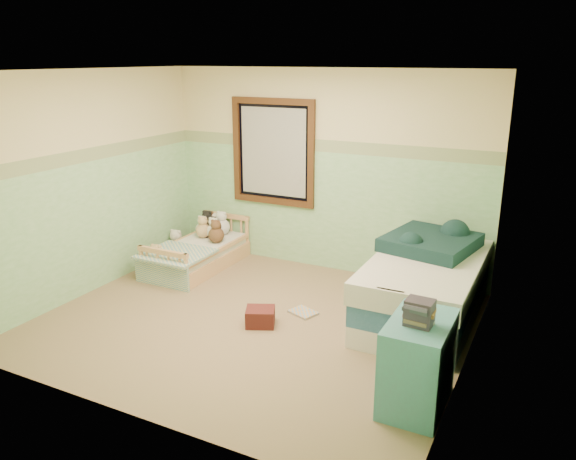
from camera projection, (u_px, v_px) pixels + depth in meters
The scene contains 33 objects.
floor at pixel (253, 322), 5.83m from camera, with size 4.20×3.60×0.02m, color #705F4A.
ceiling at pixel (248, 69), 5.09m from camera, with size 4.20×3.60×0.02m, color white.
wall_back at pixel (324, 172), 7.00m from camera, with size 4.20×0.04×2.50m, color beige.
wall_front at pixel (121, 262), 3.93m from camera, with size 4.20×0.04×2.50m, color beige.
wall_left at pixel (90, 183), 6.36m from camera, with size 0.04×3.60×2.50m, color beige.
wall_right at pixel (475, 233), 4.56m from camera, with size 0.04×3.60×2.50m, color beige.
wainscot_mint at pixel (323, 211), 7.13m from camera, with size 4.20×0.01×1.50m, color #78B777.
border_strip at pixel (324, 146), 6.89m from camera, with size 4.20×0.01×0.15m, color #49684B.
window_frame at pixel (273, 152), 7.21m from camera, with size 1.16×0.06×1.36m, color #452716.
window_blinds at pixel (273, 152), 7.22m from camera, with size 0.92×0.01×1.12m, color beige.
toddler_bed_frame at pixel (198, 260), 7.31m from camera, with size 0.72×1.44×0.19m, color tan.
toddler_mattress at pixel (198, 249), 7.27m from camera, with size 0.66×1.38×0.12m, color white.
patchwork_quilt at pixel (176, 254), 6.86m from camera, with size 0.78×0.72×0.03m, color #578FAD.
plush_bed_brown at pixel (209, 225), 7.71m from camera, with size 0.21×0.21×0.21m, color brown.
plush_bed_white at pixel (222, 227), 7.62m from camera, with size 0.22×0.22×0.22m, color silver.
plush_bed_tan at pixel (203, 230), 7.50m from camera, with size 0.20×0.20×0.20m, color tan.
plush_bed_dark at pixel (218, 234), 7.41m from camera, with size 0.16×0.16×0.16m, color black.
plush_floor_cream at pixel (176, 247), 7.72m from camera, with size 0.25×0.25×0.25m, color silver.
plush_floor_tan at pixel (157, 262), 7.14m from camera, with size 0.25×0.25×0.25m, color tan.
twin_bed_frame at pixel (424, 307), 5.90m from camera, with size 1.00×2.00×0.22m, color silver.
twin_boxspring at pixel (426, 288), 5.84m from camera, with size 1.00×2.00×0.22m, color navy.
twin_mattress at pixel (427, 268), 5.77m from camera, with size 1.04×2.04×0.22m, color silver.
teal_blanket at pixel (431, 242), 6.00m from camera, with size 0.85×0.90×0.14m, color #132D33.
dresser at pixel (418, 363), 4.34m from camera, with size 0.45×0.72×0.72m, color teal.
book_stack at pixel (419, 313), 4.14m from camera, with size 0.20×0.16×0.20m, color #412D2C.
red_pillow at pixel (260, 317), 5.73m from camera, with size 0.29×0.25×0.18m, color maroon.
floor_book at pixel (303, 312), 6.00m from camera, with size 0.28×0.21×0.03m, color gold.
extra_plush_0 at pixel (203, 229), 7.55m from camera, with size 0.19×0.19×0.19m, color silver.
extra_plush_1 at pixel (216, 235), 7.30m from camera, with size 0.21×0.21×0.21m, color brown.
extra_plush_2 at pixel (208, 226), 7.68m from camera, with size 0.22×0.22×0.22m, color black.
extra_plush_3 at pixel (214, 231), 7.48m from camera, with size 0.19×0.19×0.19m, color silver.
extra_plush_4 at pixel (216, 229), 7.63m from camera, with size 0.17×0.17×0.17m, color black.
extra_plush_5 at pixel (216, 226), 7.69m from camera, with size 0.19×0.19×0.19m, color silver.
Camera 1 is at (2.70, -4.57, 2.62)m, focal length 35.18 mm.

